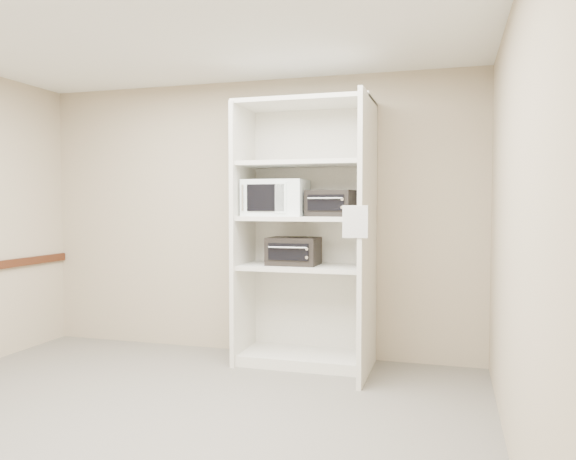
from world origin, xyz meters
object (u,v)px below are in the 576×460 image
(shelving_unit, at_px, (310,242))
(microwave, at_px, (276,198))
(toaster_oven_upper, at_px, (332,203))
(toaster_oven_lower, at_px, (294,251))

(shelving_unit, xyz_separation_m, microwave, (-0.33, 0.01, 0.41))
(microwave, bearing_deg, shelving_unit, -3.53)
(microwave, relative_size, toaster_oven_upper, 1.36)
(toaster_oven_upper, relative_size, toaster_oven_lower, 0.90)
(toaster_oven_upper, bearing_deg, toaster_oven_lower, -169.54)
(shelving_unit, height_order, microwave, shelving_unit)
(shelving_unit, bearing_deg, toaster_oven_lower, -176.83)
(shelving_unit, height_order, toaster_oven_upper, shelving_unit)
(toaster_oven_lower, bearing_deg, microwave, 173.10)
(shelving_unit, distance_m, toaster_oven_upper, 0.41)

